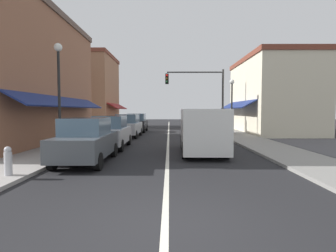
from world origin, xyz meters
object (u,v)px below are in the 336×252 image
(traffic_signal_mast_arm, at_px, (203,90))
(parked_car_second_left, at_px, (111,132))
(street_lamp_left_near, at_px, (59,81))
(street_lamp_right_mid, at_px, (232,98))
(parked_car_nearest_left, at_px, (87,141))
(van_in_lane, at_px, (202,129))
(parked_car_third_left, at_px, (128,126))
(parked_car_far_left, at_px, (137,123))
(fire_hydrant, at_px, (8,161))

(traffic_signal_mast_arm, bearing_deg, parked_car_second_left, -123.83)
(parked_car_second_left, bearing_deg, street_lamp_left_near, -124.35)
(traffic_signal_mast_arm, xyz_separation_m, street_lamp_right_mid, (1.82, -3.24, -0.87))
(parked_car_nearest_left, relative_size, parked_car_second_left, 1.00)
(parked_car_second_left, bearing_deg, van_in_lane, -19.16)
(parked_car_nearest_left, xyz_separation_m, van_in_lane, (4.82, 2.51, 0.27))
(van_in_lane, bearing_deg, parked_car_third_left, 123.23)
(parked_car_nearest_left, height_order, street_lamp_left_near, street_lamp_left_near)
(van_in_lane, distance_m, traffic_signal_mast_arm, 11.21)
(street_lamp_left_near, bearing_deg, traffic_signal_mast_arm, 56.17)
(van_in_lane, distance_m, street_lamp_right_mid, 8.39)
(parked_car_second_left, xyz_separation_m, street_lamp_right_mid, (7.96, 5.93, 2.13))
(parked_car_far_left, distance_m, traffic_signal_mast_arm, 7.03)
(parked_car_far_left, xyz_separation_m, street_lamp_right_mid, (7.87, -5.19, 2.13))
(street_lamp_left_near, distance_m, street_lamp_right_mid, 12.87)
(parked_car_nearest_left, bearing_deg, street_lamp_right_mid, 50.99)
(parked_car_nearest_left, height_order, van_in_lane, van_in_lane)
(van_in_lane, distance_m, fire_hydrant, 8.15)
(parked_car_far_left, relative_size, street_lamp_left_near, 0.82)
(parked_car_nearest_left, distance_m, parked_car_second_left, 4.13)
(traffic_signal_mast_arm, xyz_separation_m, street_lamp_left_near, (-7.86, -11.73, -0.52))
(parked_car_nearest_left, bearing_deg, parked_car_far_left, 89.01)
(traffic_signal_mast_arm, bearing_deg, fire_hydrant, -116.13)
(parked_car_third_left, xyz_separation_m, traffic_signal_mast_arm, (6.15, 3.07, 3.01))
(parked_car_far_left, xyz_separation_m, street_lamp_left_near, (-1.81, -13.67, 2.49))
(parked_car_far_left, bearing_deg, parked_car_second_left, -89.95)
(van_in_lane, relative_size, fire_hydrant, 6.01)
(parked_car_second_left, height_order, street_lamp_left_near, street_lamp_left_near)
(parked_car_nearest_left, bearing_deg, van_in_lane, 26.98)
(parked_car_nearest_left, bearing_deg, fire_hydrant, -122.67)
(parked_car_far_left, distance_m, van_in_lane, 13.58)
(parked_car_nearest_left, distance_m, van_in_lane, 5.44)
(parked_car_second_left, height_order, fire_hydrant, parked_car_second_left)
(traffic_signal_mast_arm, bearing_deg, parked_car_far_left, 162.16)
(parked_car_third_left, bearing_deg, parked_car_second_left, -88.59)
(fire_hydrant, bearing_deg, parked_car_second_left, 76.38)
(parked_car_third_left, height_order, traffic_signal_mast_arm, traffic_signal_mast_arm)
(parked_car_third_left, height_order, parked_car_far_left, same)
(parked_car_far_left, xyz_separation_m, van_in_lane, (4.70, -12.74, 0.27))
(van_in_lane, bearing_deg, parked_car_second_left, 162.74)
(street_lamp_left_near, bearing_deg, street_lamp_right_mid, 41.24)
(parked_car_third_left, height_order, van_in_lane, van_in_lane)
(parked_car_nearest_left, distance_m, parked_car_far_left, 15.25)
(parked_car_third_left, distance_m, street_lamp_right_mid, 8.25)
(parked_car_third_left, bearing_deg, van_in_lane, -56.76)
(parked_car_far_left, height_order, traffic_signal_mast_arm, traffic_signal_mast_arm)
(traffic_signal_mast_arm, distance_m, street_lamp_left_near, 14.13)
(street_lamp_left_near, height_order, street_lamp_right_mid, street_lamp_left_near)
(parked_car_far_left, bearing_deg, street_lamp_left_near, -97.00)
(parked_car_nearest_left, xyz_separation_m, parked_car_third_left, (0.03, 10.23, 0.00))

